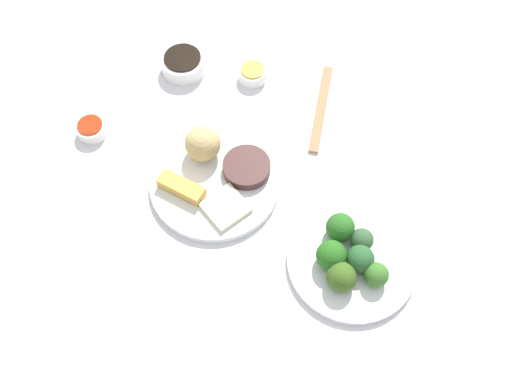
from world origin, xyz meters
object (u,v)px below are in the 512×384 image
at_px(sauce_ramekin_sweet_and_sour, 92,129).
at_px(soy_sauce_bowl, 183,64).
at_px(chopsticks_pair, 321,108).
at_px(sauce_ramekin_hot_mustard, 253,74).
at_px(broccoli_plate, 352,261).
at_px(main_plate, 215,182).

bearing_deg(sauce_ramekin_sweet_and_sour, soy_sauce_bowl, -62.30).
height_order(soy_sauce_bowl, chopsticks_pair, soy_sauce_bowl).
bearing_deg(soy_sauce_bowl, sauce_ramekin_hot_mustard, -115.96).
distance_m(broccoli_plate, sauce_ramekin_sweet_and_sour, 0.58).
bearing_deg(sauce_ramekin_sweet_and_sour, main_plate, -131.90).
xyz_separation_m(soy_sauce_bowl, sauce_ramekin_sweet_and_sour, (-0.11, 0.22, -0.00)).
relative_size(sauce_ramekin_sweet_and_sour, chopsticks_pair, 0.27).
distance_m(main_plate, chopsticks_pair, 0.28).
relative_size(broccoli_plate, sauce_ramekin_sweet_and_sour, 3.84).
bearing_deg(sauce_ramekin_hot_mustard, main_plate, 148.46).
distance_m(soy_sauce_bowl, sauce_ramekin_hot_mustard, 0.15).
height_order(sauce_ramekin_sweet_and_sour, sauce_ramekin_hot_mustard, same).
bearing_deg(soy_sauce_bowl, main_plate, 178.66).
relative_size(main_plate, soy_sauce_bowl, 2.61).
bearing_deg(sauce_ramekin_hot_mustard, broccoli_plate, -173.70).
height_order(sauce_ramekin_sweet_and_sour, chopsticks_pair, sauce_ramekin_sweet_and_sour).
relative_size(soy_sauce_bowl, sauce_ramekin_sweet_and_sour, 1.59).
xyz_separation_m(main_plate, chopsticks_pair, (0.11, -0.26, -0.00)).
height_order(sauce_ramekin_hot_mustard, chopsticks_pair, sauce_ramekin_hot_mustard).
distance_m(broccoli_plate, sauce_ramekin_hot_mustard, 0.47).
height_order(main_plate, chopsticks_pair, main_plate).
distance_m(sauce_ramekin_sweet_and_sour, sauce_ramekin_hot_mustard, 0.36).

